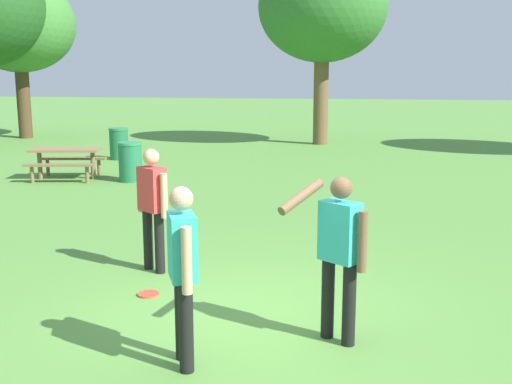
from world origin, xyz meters
The scene contains 10 objects.
ground_plane centered at (0.00, 0.00, 0.00)m, with size 120.00×120.00×0.00m, color #568E3D.
person_thrower centered at (-1.50, 1.43, 0.94)m, with size 0.52×0.40×1.64m.
person_catcher centered at (1.02, -0.34, 0.96)m, with size 0.83×0.54×1.64m.
person_bystander centered at (-0.29, -1.10, 0.94)m, with size 0.36×0.56×1.64m.
frisbee centered at (-1.25, 0.53, 0.01)m, with size 0.25×0.25×0.03m, color #E04733.
picnic_table_near centered at (-6.17, 7.97, 0.56)m, with size 1.94×1.72×0.77m.
trash_can_beside_table centered at (-4.47, 7.97, 0.48)m, with size 0.59×0.59×0.96m.
trash_can_further_along centered at (-6.34, 11.66, 0.48)m, with size 0.59×0.59×0.96m.
tree_broad_center centered at (-12.69, 17.01, 4.50)m, with size 4.45×4.45×6.43m.
tree_far_right centered at (-0.59, 16.99, 4.93)m, with size 4.66×4.66×6.96m.
Camera 1 is at (1.29, -6.05, 2.59)m, focal length 43.09 mm.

